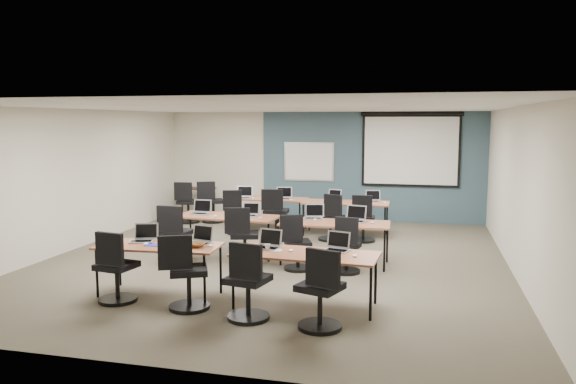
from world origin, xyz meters
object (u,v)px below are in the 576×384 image
(training_table_back_left, at_px, (267,200))
(laptop_0, at_px, (144,237))
(task_chair_5, at_px, (243,241))
(laptop_5, at_px, (250,213))
(task_chair_2, at_px, (248,288))
(laptop_7, at_px, (356,218))
(laptop_4, at_px, (201,210))
(laptop_6, at_px, (314,215))
(laptop_2, at_px, (269,244))
(training_table_back_right, at_px, (346,204))
(projector_screen, at_px, (411,146))
(task_chair_6, at_px, (296,247))
(laptop_3, at_px, (337,246))
(task_chair_3, at_px, (321,296))
(laptop_1, at_px, (200,239))
(laptop_11, at_px, (373,199))
(training_table_front_right, at_px, (305,256))
(task_chair_7, at_px, (346,250))
(training_table_mid_left, at_px, (227,218))
(spare_chair_b, at_px, (187,206))
(laptop_8, at_px, (244,195))
(task_chair_1, at_px, (186,278))
(task_chair_8, at_px, (237,216))
(task_chair_11, at_px, (363,222))
(task_chair_4, at_px, (174,240))
(task_chair_0, at_px, (115,273))
(utility_table, at_px, (198,192))
(whiteboard, at_px, (309,162))
(task_chair_9, at_px, (275,217))
(task_chair_10, at_px, (331,221))
(training_table_front_left, at_px, (159,248))
(training_table_mid_right, at_px, (335,225))
(laptop_9, at_px, (283,196))
(laptop_10, at_px, (334,197))
(spare_chair_a, at_px, (211,205))

(training_table_back_left, distance_m, laptop_0, 4.94)
(task_chair_5, bearing_deg, laptop_5, 81.86)
(task_chair_2, height_order, laptop_7, task_chair_2)
(laptop_4, bearing_deg, laptop_6, -1.27)
(laptop_2, bearing_deg, task_chair_2, -80.08)
(training_table_back_left, height_order, task_chair_2, task_chair_2)
(training_table_back_right, distance_m, laptop_5, 2.66)
(projector_screen, height_order, task_chair_6, projector_screen)
(laptop_2, relative_size, laptop_5, 1.08)
(laptop_3, xyz_separation_m, laptop_4, (-2.97, 2.38, 0.00))
(task_chair_3, bearing_deg, laptop_1, 171.16)
(laptop_4, bearing_deg, laptop_11, 37.33)
(laptop_5, xyz_separation_m, laptop_7, (1.97, -0.10, 0.01))
(training_table_front_right, relative_size, task_chair_7, 2.02)
(training_table_mid_left, relative_size, spare_chair_b, 1.87)
(laptop_8, bearing_deg, task_chair_1, -91.01)
(task_chair_8, relative_size, laptop_11, 3.05)
(laptop_1, bearing_deg, task_chair_11, 79.10)
(laptop_0, bearing_deg, laptop_4, 75.10)
(training_table_mid_left, bearing_deg, laptop_0, -95.71)
(training_table_back_right, relative_size, laptop_2, 5.56)
(task_chair_4, bearing_deg, task_chair_5, 20.47)
(task_chair_5, xyz_separation_m, task_chair_11, (1.80, 2.34, -0.01))
(task_chair_0, xyz_separation_m, task_chair_8, (0.06, 4.86, -0.01))
(laptop_4, relative_size, task_chair_8, 0.35)
(training_table_back_left, bearing_deg, task_chair_5, -79.20)
(utility_table, bearing_deg, task_chair_0, -75.25)
(whiteboard, bearing_deg, task_chair_9, -95.45)
(laptop_3, relative_size, task_chair_10, 0.33)
(whiteboard, xyz_separation_m, laptop_7, (1.71, -4.20, -0.65))
(laptop_3, relative_size, task_chair_4, 0.31)
(training_table_front_left, relative_size, task_chair_7, 1.83)
(task_chair_2, height_order, task_chair_11, task_chair_2)
(training_table_mid_right, xyz_separation_m, task_chair_5, (-1.53, -0.43, -0.27))
(laptop_5, bearing_deg, laptop_9, 87.87)
(laptop_10, xyz_separation_m, spare_chair_b, (-3.67, 0.32, -0.37))
(task_chair_6, height_order, spare_chair_a, spare_chair_a)
(laptop_5, distance_m, task_chair_10, 2.05)
(task_chair_4, xyz_separation_m, spare_chair_a, (-0.91, 4.01, -0.02))
(training_table_back_right, distance_m, laptop_3, 4.64)
(task_chair_9, bearing_deg, training_table_back_right, 14.08)
(projector_screen, relative_size, training_table_mid_left, 1.27)
(training_table_back_left, xyz_separation_m, task_chair_0, (-0.56, -5.53, -0.27))
(laptop_5, relative_size, utility_table, 0.36)
(training_table_mid_left, relative_size, task_chair_9, 1.81)
(task_chair_1, distance_m, laptop_2, 1.21)
(laptop_1, distance_m, task_chair_8, 4.30)
(laptop_3, distance_m, task_chair_7, 1.56)
(task_chair_2, height_order, laptop_5, task_chair_2)
(laptop_1, distance_m, task_chair_5, 1.75)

